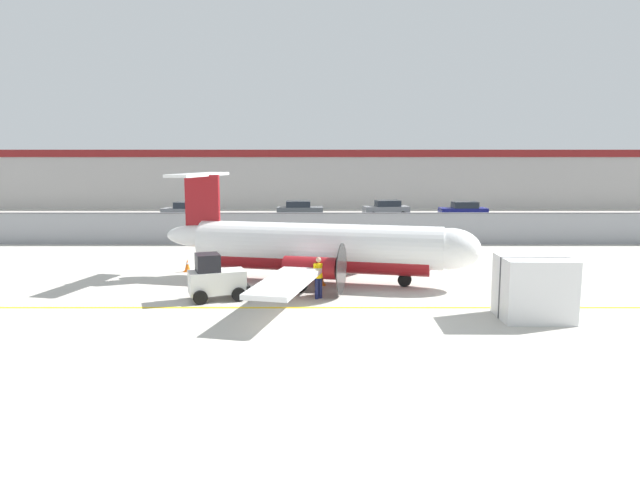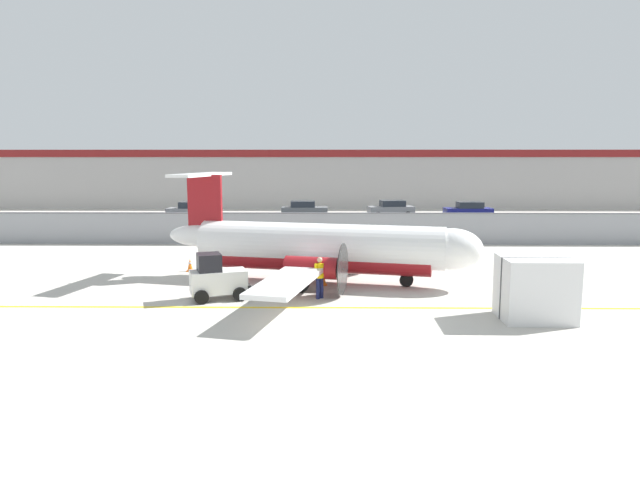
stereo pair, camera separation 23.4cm
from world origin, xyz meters
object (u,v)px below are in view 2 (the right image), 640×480
Objects in this scene: parked_car_1 at (304,210)px; parked_car_3 at (468,211)px; baggage_tug at (217,278)px; parked_car_2 at (391,209)px; traffic_cone_near_left at (190,265)px; parked_car_0 at (191,211)px; cargo_container at (535,289)px; ground_crew_worker at (320,275)px; commuter_airplane at (325,248)px; traffic_cone_near_right at (323,278)px.

parked_car_1 and parked_car_3 have the same top height.
baggage_tug reaches higher than parked_car_2.
parked_car_0 is (-5.39, 23.15, 0.58)m from traffic_cone_near_left.
traffic_cone_near_left is 0.15× the size of parked_car_1.
cargo_container is 0.56× the size of parked_car_2.
traffic_cone_near_left is at bearing 5.41° from ground_crew_worker.
parked_car_0 is at bearing -174.04° from parked_car_1.
baggage_tug is 6.21m from traffic_cone_near_left.
traffic_cone_near_left is 0.15× the size of parked_car_3.
commuter_airplane reaches higher than traffic_cone_near_right.
parked_car_2 is at bearing -170.20° from parked_car_0.
parked_car_0 is (-7.85, 28.83, 0.04)m from baggage_tug.
parked_car_0 reaches higher than traffic_cone_near_right.
parked_car_3 is at bearing 50.10° from traffic_cone_near_left.
ground_crew_worker is 29.90m from parked_car_1.
ground_crew_worker is 31.30m from parked_car_2.
ground_crew_worker is at bearing 159.75° from cargo_container.
traffic_cone_near_left is at bearing 94.32° from baggage_tug.
parked_car_2 is (6.06, 27.65, -0.71)m from commuter_airplane.
baggage_tug reaches higher than traffic_cone_near_left.
traffic_cone_near_right is 27.47m from parked_car_1.
traffic_cone_near_right is at bearing -86.24° from commuter_airplane.
cargo_container is at bearing 78.86° from parked_car_3.
parked_car_0 is (-12.08, 26.19, 0.58)m from traffic_cone_near_right.
cargo_container is at bearing 125.23° from parked_car_0.
parked_car_1 is (10.14, 1.21, 0.00)m from parked_car_0.
parked_car_0 reaches higher than traffic_cone_near_left.
ground_crew_worker is 2.66× the size of traffic_cone_near_left.
parked_car_0 and parked_car_3 have the same top height.
traffic_cone_near_left and traffic_cone_near_right have the same top height.
traffic_cone_near_right is 28.89m from parked_car_2.
parked_car_1 is (4.75, 24.36, 0.58)m from traffic_cone_near_left.
parked_car_3 is at bearing 157.79° from parked_car_2.
baggage_tug is at bearing 108.67° from parked_car_0.
ground_crew_worker is at bearing -39.89° from traffic_cone_near_left.
cargo_container is at bearing -155.57° from ground_crew_worker.
cargo_container is at bearing -30.63° from traffic_cone_near_left.
traffic_cone_near_right is at bearing 69.71° from parked_car_2.
traffic_cone_near_right is 29.50m from parked_car_3.
commuter_airplane is 7.33m from traffic_cone_near_left.
baggage_tug reaches higher than traffic_cone_near_right.
commuter_airplane reaches higher than traffic_cone_near_left.
commuter_airplane is at bearing 62.27° from parked_car_3.
ground_crew_worker reaches higher than traffic_cone_near_right.
traffic_cone_near_right is (4.23, 2.64, -0.54)m from baggage_tug.
ground_crew_worker is 31.76m from parked_car_3.
ground_crew_worker is 8.58m from traffic_cone_near_left.
traffic_cone_near_left is (-2.46, 5.68, -0.54)m from baggage_tug.
cargo_container is 32.31m from parked_car_3.
commuter_airplane is at bearing -20.02° from traffic_cone_near_left.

